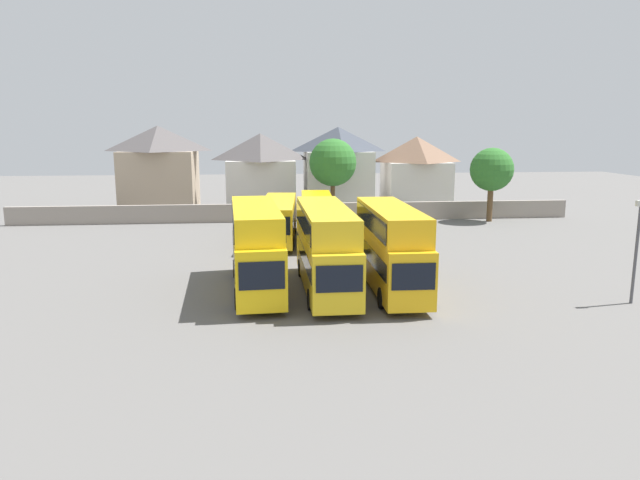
# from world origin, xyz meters

# --- Properties ---
(ground) EXTENTS (140.00, 140.00, 0.00)m
(ground) POSITION_xyz_m (0.00, 18.00, 0.00)
(ground) COLOR #605E5B
(depot_boundary_wall) EXTENTS (56.00, 0.50, 1.80)m
(depot_boundary_wall) POSITION_xyz_m (0.00, 25.63, 0.90)
(depot_boundary_wall) COLOR gray
(depot_boundary_wall) RESTS_ON ground
(bus_1) EXTENTS (3.13, 10.88, 4.85)m
(bus_1) POSITION_xyz_m (-3.90, 0.48, 2.73)
(bus_1) COLOR yellow
(bus_1) RESTS_ON ground
(bus_2) EXTENTS (2.70, 11.22, 4.80)m
(bus_2) POSITION_xyz_m (0.03, 0.09, 2.71)
(bus_2) COLOR gold
(bus_2) RESTS_ON ground
(bus_3) EXTENTS (2.60, 10.48, 4.81)m
(bus_3) POSITION_xyz_m (3.70, -0.28, 2.71)
(bus_3) COLOR #EDB016
(bus_3) RESTS_ON ground
(bus_4) EXTENTS (3.50, 12.03, 3.36)m
(bus_4) POSITION_xyz_m (-2.18, 15.44, 1.92)
(bus_4) COLOR gold
(bus_4) RESTS_ON ground
(bus_5) EXTENTS (3.26, 12.12, 3.54)m
(bus_5) POSITION_xyz_m (1.03, 15.55, 2.02)
(bus_5) COLOR yellow
(bus_5) RESTS_ON ground
(house_terrace_left) EXTENTS (8.30, 7.83, 9.47)m
(house_terrace_left) POSITION_xyz_m (-14.82, 34.26, 4.83)
(house_terrace_left) COLOR tan
(house_terrace_left) RESTS_ON ground
(house_terrace_centre) EXTENTS (7.77, 7.80, 8.63)m
(house_terrace_centre) POSITION_xyz_m (-3.62, 33.58, 4.41)
(house_terrace_centre) COLOR silver
(house_terrace_centre) RESTS_ON ground
(house_terrace_right) EXTENTS (7.89, 6.79, 9.35)m
(house_terrace_right) POSITION_xyz_m (5.23, 34.73, 4.77)
(house_terrace_right) COLOR silver
(house_terrace_right) RESTS_ON ground
(house_terrace_far_right) EXTENTS (7.66, 6.79, 8.25)m
(house_terrace_far_right) POSITION_xyz_m (14.58, 35.28, 4.22)
(house_terrace_far_right) COLOR silver
(house_terrace_far_right) RESTS_ON ground
(tree_left_of_lot) EXTENTS (4.25, 4.25, 7.30)m
(tree_left_of_lot) POSITION_xyz_m (19.08, 23.63, 5.13)
(tree_left_of_lot) COLOR brown
(tree_left_of_lot) RESTS_ON ground
(tree_behind_wall) EXTENTS (4.90, 4.90, 8.15)m
(tree_behind_wall) POSITION_xyz_m (3.83, 28.13, 5.67)
(tree_behind_wall) COLOR brown
(tree_behind_wall) RESTS_ON ground
(lamp_post_lot_edge) EXTENTS (0.50, 0.24, 5.49)m
(lamp_post_lot_edge) POSITION_xyz_m (15.92, -4.00, 3.18)
(lamp_post_lot_edge) COLOR #4C4C51
(lamp_post_lot_edge) RESTS_ON ground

